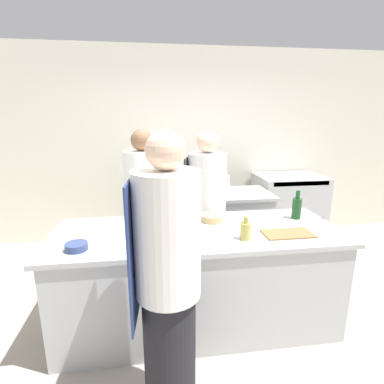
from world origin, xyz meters
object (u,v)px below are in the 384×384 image
object	(u,v)px
bottle_wine	(245,230)
bottle_vinegar	(161,227)
chef_at_stove	(145,212)
chef_at_pass_far	(206,214)
cup	(144,215)
stockpot	(220,186)
bowl_mixing_large	(76,247)
bottle_olive_oil	(297,207)
oven_range	(287,208)
chef_at_prep_near	(168,282)
bowl_prep_small	(212,218)

from	to	relation	value
bottle_wine	bottle_vinegar	bearing A→B (deg)	172.10
chef_at_stove	chef_at_pass_far	size ratio (longest dim) A/B	1.01
cup	stockpot	world-z (taller)	stockpot
bottle_wine	bowl_mixing_large	world-z (taller)	bottle_wine
bowl_mixing_large	cup	bearing A→B (deg)	51.86
bottle_vinegar	bottle_wine	xyz separation A→B (m)	(0.66, -0.09, -0.03)
chef_at_pass_far	bottle_olive_oil	size ratio (longest dim) A/B	6.25
oven_range	bottle_olive_oil	world-z (taller)	bottle_olive_oil
bottle_olive_oil	bottle_vinegar	xyz separation A→B (m)	(-1.30, -0.32, -0.01)
bottle_vinegar	stockpot	world-z (taller)	bottle_vinegar
stockpot	bowl_mixing_large	bearing A→B (deg)	-136.18
chef_at_prep_near	cup	bearing A→B (deg)	12.67
oven_range	bowl_prep_small	world-z (taller)	oven_range
oven_range	chef_at_pass_far	xyz separation A→B (m)	(-1.47, -1.16, 0.36)
bottle_olive_oil	bottle_vinegar	size ratio (longest dim) A/B	1.06
chef_at_pass_far	bottle_vinegar	size ratio (longest dim) A/B	6.61
oven_range	bottle_vinegar	bearing A→B (deg)	-136.70
oven_range	cup	size ratio (longest dim) A/B	10.83
bottle_vinegar	bowl_mixing_large	bearing A→B (deg)	-169.89
chef_at_stove	bottle_vinegar	world-z (taller)	chef_at_stove
bowl_prep_small	bowl_mixing_large	bearing A→B (deg)	-157.26
bottle_vinegar	bowl_mixing_large	world-z (taller)	bottle_vinegar
oven_range	bowl_mixing_large	xyz separation A→B (m)	(-2.59, -1.97, 0.43)
chef_at_pass_far	stockpot	bearing A→B (deg)	-7.94
bottle_olive_oil	cup	distance (m)	1.45
oven_range	stockpot	xyz separation A→B (m)	(-1.21, -0.64, 0.53)
cup	bowl_prep_small	bearing A→B (deg)	-12.95
chef_at_pass_far	stockpot	world-z (taller)	chef_at_pass_far
bottle_olive_oil	bowl_mixing_large	distance (m)	1.97
chef_at_stove	bowl_prep_small	bearing A→B (deg)	61.18
chef_at_pass_far	bowl_prep_small	world-z (taller)	chef_at_pass_far
chef_at_prep_near	bottle_wine	bearing A→B (deg)	-45.37
oven_range	chef_at_pass_far	distance (m)	1.90
bowl_prep_small	bottle_vinegar	bearing A→B (deg)	-144.07
bottle_olive_oil	bowl_prep_small	xyz separation A→B (m)	(-0.81, 0.03, -0.08)
stockpot	oven_range	bearing A→B (deg)	27.99
cup	chef_at_pass_far	bearing A→B (deg)	17.41
oven_range	bowl_mixing_large	size ratio (longest dim) A/B	6.11
bottle_olive_oil	stockpot	distance (m)	1.04
bowl_mixing_large	bottle_olive_oil	bearing A→B (deg)	12.66
bottle_vinegar	bottle_wine	distance (m)	0.67
chef_at_stove	bottle_wine	bearing A→B (deg)	50.08
chef_at_pass_far	bottle_wine	bearing A→B (deg)	-149.41
chef_at_pass_far	bowl_mixing_large	distance (m)	1.38
bowl_prep_small	stockpot	xyz separation A→B (m)	(0.27, 0.86, 0.09)
bottle_olive_oil	stockpot	size ratio (longest dim) A/B	1.09
cup	chef_at_prep_near	bearing A→B (deg)	-82.15
stockpot	bottle_wine	bearing A→B (deg)	-94.29
bottle_vinegar	bowl_mixing_large	xyz separation A→B (m)	(-0.62, -0.11, -0.08)
bottle_vinegar	bowl_prep_small	size ratio (longest dim) A/B	1.27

